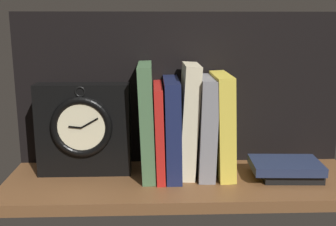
{
  "coord_description": "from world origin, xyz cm",
  "views": [
    {
      "loc": [
        -6.8,
        -87.27,
        34.95
      ],
      "look_at": [
        -3.41,
        3.39,
        14.52
      ],
      "focal_mm": 43.66,
      "sensor_mm": 36.0,
      "label": 1
    }
  ],
  "objects_px": {
    "framed_clock": "(84,129)",
    "book_navy_bierce": "(172,127)",
    "book_cream_twain": "(188,120)",
    "book_yellow_seinlanguage": "(222,125)",
    "book_gray_chess": "(205,126)",
    "book_red_requiem": "(159,130)",
    "book_green_romantic": "(147,120)",
    "book_stack_side": "(287,169)"
  },
  "relations": [
    {
      "from": "book_gray_chess",
      "to": "book_yellow_seinlanguage",
      "type": "relative_size",
      "value": 0.97
    },
    {
      "from": "book_green_romantic",
      "to": "book_red_requiem",
      "type": "relative_size",
      "value": 1.23
    },
    {
      "from": "book_navy_bierce",
      "to": "book_stack_side",
      "type": "height_order",
      "value": "book_navy_bierce"
    },
    {
      "from": "book_red_requiem",
      "to": "book_stack_side",
      "type": "distance_m",
      "value": 0.31
    },
    {
      "from": "framed_clock",
      "to": "book_navy_bierce",
      "type": "bearing_deg",
      "value": -1.16
    },
    {
      "from": "book_navy_bierce",
      "to": "book_yellow_seinlanguage",
      "type": "bearing_deg",
      "value": 0.0
    },
    {
      "from": "book_cream_twain",
      "to": "framed_clock",
      "type": "xyz_separation_m",
      "value": [
        -0.24,
        0.0,
        -0.02
      ]
    },
    {
      "from": "book_navy_bierce",
      "to": "book_green_romantic",
      "type": "bearing_deg",
      "value": 180.0
    },
    {
      "from": "book_red_requiem",
      "to": "book_navy_bierce",
      "type": "distance_m",
      "value": 0.03
    },
    {
      "from": "book_yellow_seinlanguage",
      "to": "book_green_romantic",
      "type": "bearing_deg",
      "value": 180.0
    },
    {
      "from": "book_navy_bierce",
      "to": "book_cream_twain",
      "type": "xyz_separation_m",
      "value": [
        0.04,
        0.0,
        0.02
      ]
    },
    {
      "from": "book_red_requiem",
      "to": "book_cream_twain",
      "type": "bearing_deg",
      "value": 0.0
    },
    {
      "from": "book_red_requiem",
      "to": "book_yellow_seinlanguage",
      "type": "relative_size",
      "value": 0.9
    },
    {
      "from": "book_gray_chess",
      "to": "book_green_romantic",
      "type": "bearing_deg",
      "value": 180.0
    },
    {
      "from": "book_green_romantic",
      "to": "book_red_requiem",
      "type": "bearing_deg",
      "value": 0.0
    },
    {
      "from": "book_cream_twain",
      "to": "framed_clock",
      "type": "bearing_deg",
      "value": 179.02
    },
    {
      "from": "book_green_romantic",
      "to": "book_gray_chess",
      "type": "relative_size",
      "value": 1.13
    },
    {
      "from": "book_cream_twain",
      "to": "book_gray_chess",
      "type": "xyz_separation_m",
      "value": [
        0.04,
        0.0,
        -0.01
      ]
    },
    {
      "from": "book_green_romantic",
      "to": "book_navy_bierce",
      "type": "height_order",
      "value": "book_green_romantic"
    },
    {
      "from": "book_yellow_seinlanguage",
      "to": "book_stack_side",
      "type": "height_order",
      "value": "book_yellow_seinlanguage"
    },
    {
      "from": "book_green_romantic",
      "to": "book_gray_chess",
      "type": "distance_m",
      "value": 0.13
    },
    {
      "from": "book_gray_chess",
      "to": "book_stack_side",
      "type": "relative_size",
      "value": 1.42
    },
    {
      "from": "book_yellow_seinlanguage",
      "to": "framed_clock",
      "type": "distance_m",
      "value": 0.32
    },
    {
      "from": "book_green_romantic",
      "to": "book_stack_side",
      "type": "xyz_separation_m",
      "value": [
        0.32,
        -0.04,
        -0.11
      ]
    },
    {
      "from": "book_navy_bierce",
      "to": "book_red_requiem",
      "type": "bearing_deg",
      "value": 180.0
    },
    {
      "from": "book_navy_bierce",
      "to": "framed_clock",
      "type": "distance_m",
      "value": 0.2
    },
    {
      "from": "book_navy_bierce",
      "to": "framed_clock",
      "type": "bearing_deg",
      "value": 178.84
    },
    {
      "from": "book_red_requiem",
      "to": "book_gray_chess",
      "type": "distance_m",
      "value": 0.11
    },
    {
      "from": "book_cream_twain",
      "to": "book_stack_side",
      "type": "relative_size",
      "value": 1.6
    },
    {
      "from": "book_red_requiem",
      "to": "framed_clock",
      "type": "xyz_separation_m",
      "value": [
        -0.17,
        0.0,
        0.0
      ]
    },
    {
      "from": "book_cream_twain",
      "to": "book_gray_chess",
      "type": "distance_m",
      "value": 0.04
    },
    {
      "from": "book_cream_twain",
      "to": "book_red_requiem",
      "type": "bearing_deg",
      "value": 180.0
    },
    {
      "from": "book_green_romantic",
      "to": "book_red_requiem",
      "type": "distance_m",
      "value": 0.04
    },
    {
      "from": "book_red_requiem",
      "to": "book_cream_twain",
      "type": "height_order",
      "value": "book_cream_twain"
    },
    {
      "from": "book_cream_twain",
      "to": "book_gray_chess",
      "type": "bearing_deg",
      "value": 0.0
    },
    {
      "from": "book_navy_bierce",
      "to": "book_yellow_seinlanguage",
      "type": "height_order",
      "value": "book_yellow_seinlanguage"
    },
    {
      "from": "book_red_requiem",
      "to": "framed_clock",
      "type": "relative_size",
      "value": 0.99
    },
    {
      "from": "book_red_requiem",
      "to": "book_stack_side",
      "type": "relative_size",
      "value": 1.31
    },
    {
      "from": "book_red_requiem",
      "to": "framed_clock",
      "type": "distance_m",
      "value": 0.17
    },
    {
      "from": "book_gray_chess",
      "to": "book_yellow_seinlanguage",
      "type": "bearing_deg",
      "value": 0.0
    },
    {
      "from": "framed_clock",
      "to": "book_yellow_seinlanguage",
      "type": "bearing_deg",
      "value": -0.74
    },
    {
      "from": "book_cream_twain",
      "to": "book_yellow_seinlanguage",
      "type": "relative_size",
      "value": 1.1
    }
  ]
}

